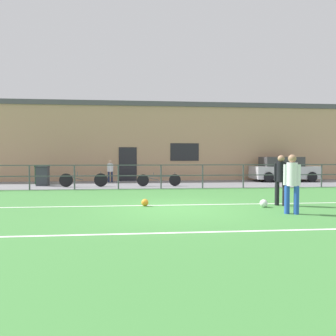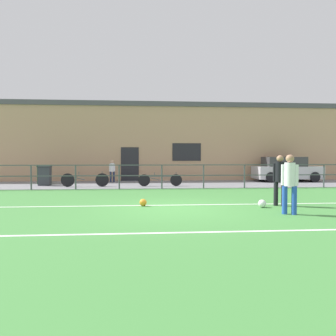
# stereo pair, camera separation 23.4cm
# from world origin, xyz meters

# --- Properties ---
(ground) EXTENTS (60.00, 44.00, 0.04)m
(ground) POSITION_xyz_m (0.00, 0.00, -0.02)
(ground) COLOR #42843D
(field_line_touchline) EXTENTS (36.00, 0.11, 0.00)m
(field_line_touchline) POSITION_xyz_m (0.00, 0.79, 0.00)
(field_line_touchline) COLOR white
(field_line_touchline) RESTS_ON ground
(field_line_hash) EXTENTS (36.00, 0.11, 0.00)m
(field_line_hash) POSITION_xyz_m (0.00, -2.93, 0.00)
(field_line_hash) COLOR white
(field_line_hash) RESTS_ON ground
(pavement_strip) EXTENTS (48.00, 5.00, 0.02)m
(pavement_strip) POSITION_xyz_m (0.00, 8.50, 0.01)
(pavement_strip) COLOR slate
(pavement_strip) RESTS_ON ground
(perimeter_fence) EXTENTS (36.07, 0.07, 1.15)m
(perimeter_fence) POSITION_xyz_m (0.00, 6.00, 0.75)
(perimeter_fence) COLOR #474C51
(perimeter_fence) RESTS_ON ground
(clubhouse_facade) EXTENTS (28.00, 2.56, 4.96)m
(clubhouse_facade) POSITION_xyz_m (-0.00, 12.20, 2.49)
(clubhouse_facade) COLOR tan
(clubhouse_facade) RESTS_ON ground
(player_goalkeeper) EXTENTS (0.35, 0.31, 1.57)m
(player_goalkeeper) POSITION_xyz_m (3.31, 0.36, 0.89)
(player_goalkeeper) COLOR black
(player_goalkeeper) RESTS_ON ground
(player_striker) EXTENTS (0.40, 0.28, 1.58)m
(player_striker) POSITION_xyz_m (2.94, -1.09, 0.90)
(player_striker) COLOR blue
(player_striker) RESTS_ON ground
(soccer_ball_match) EXTENTS (0.23, 0.23, 0.23)m
(soccer_ball_match) POSITION_xyz_m (2.65, 0.10, 0.12)
(soccer_ball_match) COLOR white
(soccer_ball_match) RESTS_ON ground
(soccer_ball_spare) EXTENTS (0.22, 0.22, 0.22)m
(soccer_ball_spare) POSITION_xyz_m (-0.91, 0.68, 0.11)
(soccer_ball_spare) COLOR orange
(soccer_ball_spare) RESTS_ON ground
(spectator_child) EXTENTS (0.34, 0.23, 1.29)m
(spectator_child) POSITION_xyz_m (-2.68, 10.09, 0.76)
(spectator_child) COLOR #232D4C
(spectator_child) RESTS_ON pavement_strip
(parked_car_red) EXTENTS (3.92, 1.78, 1.48)m
(parked_car_red) POSITION_xyz_m (7.82, 9.83, 0.73)
(parked_car_red) COLOR #B7B7BC
(parked_car_red) RESTS_ON pavement_strip
(bicycle_parked_0) EXTENTS (2.37, 0.04, 0.76)m
(bicycle_parked_0) POSITION_xyz_m (-3.78, 7.20, 0.37)
(bicycle_parked_0) COLOR black
(bicycle_parked_0) RESTS_ON pavement_strip
(bicycle_parked_1) EXTENTS (2.24, 0.04, 0.71)m
(bicycle_parked_1) POSITION_xyz_m (-0.02, 7.20, 0.34)
(bicycle_parked_1) COLOR black
(bicycle_parked_1) RESTS_ON pavement_strip
(trash_bin_0) EXTENTS (0.61, 0.52, 1.01)m
(trash_bin_0) POSITION_xyz_m (-5.99, 8.08, 0.53)
(trash_bin_0) COLOR #33383D
(trash_bin_0) RESTS_ON pavement_strip
(trash_bin_1) EXTENTS (0.68, 0.57, 1.00)m
(trash_bin_1) POSITION_xyz_m (-6.31, 9.17, 0.53)
(trash_bin_1) COLOR #194C28
(trash_bin_1) RESTS_ON pavement_strip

